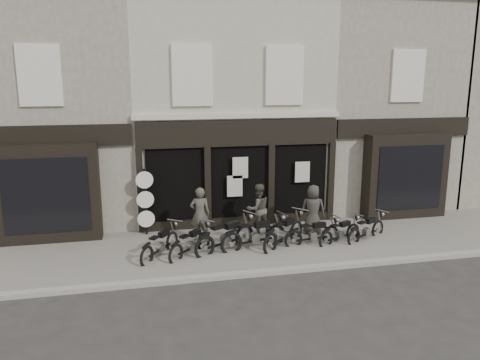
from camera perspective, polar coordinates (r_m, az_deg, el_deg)
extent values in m
plane|color=#2D2B28|center=(14.36, 2.48, -9.41)|extent=(90.00, 90.00, 0.00)
cube|color=slate|center=(15.15, 1.60, -7.98)|extent=(30.00, 4.20, 0.12)
cube|color=gray|center=(13.23, 3.90, -11.09)|extent=(30.00, 0.25, 0.13)
cube|color=beige|center=(19.24, -2.05, 8.68)|extent=(7.20, 6.00, 8.20)
cube|color=black|center=(16.29, -0.06, 5.74)|extent=(7.10, 0.18, 0.90)
cube|color=black|center=(16.68, -0.10, -0.91)|extent=(6.50, 0.10, 2.95)
cube|color=black|center=(16.96, -0.05, -5.18)|extent=(7.10, 0.20, 0.44)
cube|color=beige|center=(16.26, -0.08, 7.85)|extent=(7.30, 0.22, 0.18)
cube|color=silver|center=(15.95, -5.84, 12.56)|extent=(1.35, 0.12, 2.00)
cube|color=black|center=(15.98, -5.86, 12.55)|extent=(1.05, 0.06, 1.70)
cube|color=silver|center=(16.63, 5.44, 12.55)|extent=(1.35, 0.12, 2.00)
cube|color=black|center=(16.66, 5.41, 12.55)|extent=(1.05, 0.06, 1.70)
cube|color=black|center=(16.23, -12.03, -1.38)|extent=(0.22, 0.22, 3.00)
cube|color=black|center=(16.39, -3.97, -1.00)|extent=(0.22, 0.22, 3.00)
cube|color=black|center=(16.87, 3.78, -0.61)|extent=(0.22, 0.22, 3.00)
cube|color=black|center=(17.64, 10.97, -0.24)|extent=(0.22, 0.22, 3.00)
cube|color=beige|center=(16.35, 0.03, 1.51)|extent=(0.55, 0.04, 0.75)
cube|color=beige|center=(17.04, 7.61, 0.98)|extent=(0.55, 0.04, 0.75)
cube|color=beige|center=(16.45, -0.65, -0.74)|extent=(0.55, 0.04, 0.75)
cube|color=#9D9684|center=(19.14, -21.27, 7.84)|extent=(5.50, 6.00, 8.20)
cube|color=black|center=(16.21, -22.34, -1.51)|extent=(3.20, 0.70, 3.20)
cube|color=black|center=(15.87, -22.55, -1.81)|extent=(2.60, 0.06, 2.40)
cube|color=black|center=(16.20, -22.68, 4.93)|extent=(5.40, 0.16, 0.70)
cube|color=silver|center=(16.11, -23.24, 11.65)|extent=(1.30, 0.10, 1.90)
cube|color=black|center=(16.14, -23.22, 11.65)|extent=(1.00, 0.06, 1.60)
cube|color=#9D9684|center=(21.32, 15.18, 8.62)|extent=(5.50, 6.00, 8.20)
cube|color=black|center=(18.73, 19.47, 0.47)|extent=(3.20, 0.70, 3.20)
cube|color=black|center=(18.44, 20.04, 0.25)|extent=(2.60, 0.06, 2.40)
cube|color=black|center=(18.72, 19.38, 6.05)|extent=(5.40, 0.16, 0.70)
cube|color=silver|center=(18.64, 19.79, 11.86)|extent=(1.30, 0.10, 1.90)
cube|color=black|center=(18.67, 19.74, 11.87)|extent=(1.00, 0.06, 1.60)
torus|color=black|center=(14.89, -8.29, -7.42)|extent=(0.45, 0.58, 0.65)
torus|color=black|center=(13.80, -11.29, -9.15)|extent=(0.45, 0.58, 0.65)
cube|color=black|center=(14.35, -9.73, -8.40)|extent=(0.70, 0.96, 0.06)
cube|color=gray|center=(14.34, -9.70, -8.09)|extent=(0.27, 0.29, 0.25)
cube|color=black|center=(14.40, -9.26, -6.45)|extent=(0.39, 0.45, 0.16)
cube|color=black|center=(13.96, -10.43, -6.93)|extent=(0.32, 0.34, 0.06)
cylinder|color=gray|center=(14.86, -7.95, -4.88)|extent=(0.47, 0.35, 0.03)
torus|color=black|center=(14.84, -4.44, -7.42)|extent=(0.51, 0.52, 0.64)
torus|color=black|center=(13.84, -7.82, -8.98)|extent=(0.51, 0.52, 0.64)
cube|color=black|center=(14.34, -6.07, -8.32)|extent=(0.82, 0.83, 0.06)
cube|color=gray|center=(14.33, -6.03, -8.01)|extent=(0.28, 0.28, 0.24)
cube|color=black|center=(14.38, -5.50, -6.42)|extent=(0.42, 0.42, 0.16)
cube|color=black|center=(13.98, -6.82, -6.85)|extent=(0.33, 0.33, 0.06)
cylinder|color=gray|center=(14.80, -4.00, -4.93)|extent=(0.41, 0.41, 0.03)
torus|color=black|center=(15.09, 0.52, -6.80)|extent=(0.70, 0.46, 0.75)
torus|color=black|center=(14.12, -4.33, -8.22)|extent=(0.70, 0.46, 0.75)
cube|color=black|center=(14.61, -1.82, -7.66)|extent=(1.17, 0.70, 0.07)
cube|color=gray|center=(14.59, -1.76, -7.31)|extent=(0.33, 0.31, 0.29)
cube|color=black|center=(14.62, -0.97, -5.52)|extent=(0.54, 0.42, 0.19)
cube|color=black|center=(14.23, -2.86, -5.86)|extent=(0.40, 0.36, 0.07)
cylinder|color=gray|center=(15.03, 1.20, -3.96)|extent=(0.35, 0.58, 0.04)
torus|color=black|center=(15.14, 4.34, -6.80)|extent=(0.74, 0.29, 0.74)
torus|color=black|center=(14.40, -1.06, -7.78)|extent=(0.74, 0.29, 0.74)
cube|color=black|center=(14.77, 1.71, -7.44)|extent=(1.27, 0.40, 0.07)
cube|color=gray|center=(14.75, 1.79, -7.11)|extent=(0.31, 0.26, 0.28)
cube|color=black|center=(14.74, 2.69, -5.42)|extent=(0.53, 0.31, 0.19)
cube|color=black|center=(14.44, 0.59, -5.61)|extent=(0.37, 0.30, 0.07)
cylinder|color=gray|center=(15.05, 5.16, -4.05)|extent=(0.21, 0.62, 0.04)
torus|color=black|center=(15.68, 6.84, -6.20)|extent=(0.61, 0.55, 0.73)
torus|color=black|center=(14.43, 3.71, -7.80)|extent=(0.61, 0.55, 0.73)
cube|color=black|center=(15.06, 5.34, -7.12)|extent=(1.00, 0.87, 0.06)
cube|color=gray|center=(15.05, 5.39, -6.79)|extent=(0.32, 0.31, 0.28)
cube|color=black|center=(15.14, 5.93, -5.08)|extent=(0.49, 0.46, 0.18)
cube|color=black|center=(14.64, 4.72, -5.49)|extent=(0.38, 0.37, 0.06)
cylinder|color=gray|center=(15.67, 7.34, -3.53)|extent=(0.43, 0.50, 0.04)
torus|color=black|center=(15.62, 10.95, -6.60)|extent=(0.64, 0.17, 0.63)
torus|color=black|center=(14.99, 6.54, -7.27)|extent=(0.64, 0.17, 0.63)
cube|color=black|center=(15.31, 8.79, -7.07)|extent=(1.10, 0.20, 0.06)
cube|color=gray|center=(15.29, 8.86, -6.79)|extent=(0.24, 0.20, 0.24)
cube|color=black|center=(15.29, 9.63, -5.44)|extent=(0.44, 0.22, 0.16)
cube|color=black|center=(15.03, 7.92, -5.54)|extent=(0.30, 0.22, 0.06)
cylinder|color=gray|center=(15.54, 11.69, -4.37)|extent=(0.11, 0.54, 0.03)
torus|color=black|center=(16.09, 13.56, -6.21)|extent=(0.58, 0.32, 0.60)
torus|color=black|center=(15.16, 10.42, -7.22)|extent=(0.58, 0.32, 0.60)
cube|color=black|center=(15.63, 12.03, -6.82)|extent=(0.98, 0.48, 0.05)
cube|color=gray|center=(15.62, 12.09, -6.56)|extent=(0.26, 0.23, 0.23)
cube|color=black|center=(15.68, 12.66, -5.23)|extent=(0.43, 0.31, 0.15)
cube|color=black|center=(15.30, 11.45, -5.47)|extent=(0.32, 0.27, 0.05)
cylinder|color=gray|center=(16.07, 14.11, -4.08)|extent=(0.24, 0.48, 0.03)
torus|color=black|center=(16.61, 16.42, -5.75)|extent=(0.59, 0.37, 0.62)
torus|color=black|center=(15.55, 13.71, -6.83)|extent=(0.59, 0.37, 0.62)
cube|color=black|center=(16.09, 15.10, -6.40)|extent=(0.99, 0.55, 0.06)
cube|color=gray|center=(16.08, 15.15, -6.14)|extent=(0.27, 0.25, 0.24)
cube|color=black|center=(16.15, 15.67, -4.79)|extent=(0.45, 0.34, 0.16)
cube|color=black|center=(15.73, 14.62, -5.04)|extent=(0.33, 0.29, 0.06)
cylinder|color=gray|center=(16.60, 16.93, -3.61)|extent=(0.28, 0.49, 0.03)
imported|color=#454239|center=(15.24, -4.90, -4.15)|extent=(0.70, 0.52, 1.77)
imported|color=#474339|center=(15.86, 2.22, -3.54)|extent=(0.96, 0.81, 1.73)
imported|color=#36322D|center=(16.04, 8.88, -3.57)|extent=(0.94, 0.73, 1.69)
cylinder|color=black|center=(16.36, -11.28, -6.78)|extent=(0.37, 0.37, 0.06)
cylinder|color=black|center=(16.02, -11.45, -2.85)|extent=(0.07, 0.07, 2.38)
cylinder|color=black|center=(15.80, -11.58, 0.02)|extent=(0.58, 0.08, 0.58)
cylinder|color=silver|center=(15.78, -11.58, 0.00)|extent=(0.58, 0.05, 0.58)
cylinder|color=black|center=(15.96, -11.47, -2.34)|extent=(0.58, 0.08, 0.58)
cylinder|color=silver|center=(15.93, -11.47, -2.36)|extent=(0.58, 0.05, 0.58)
cylinder|color=black|center=(16.14, -11.37, -4.65)|extent=(0.58, 0.08, 0.58)
cylinder|color=silver|center=(16.11, -11.37, -4.68)|extent=(0.58, 0.05, 0.58)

